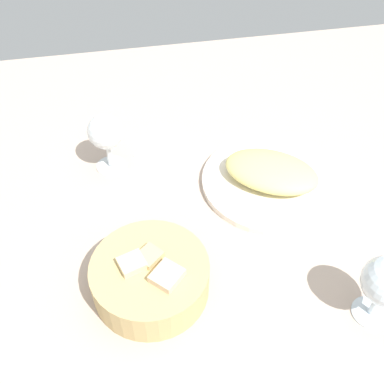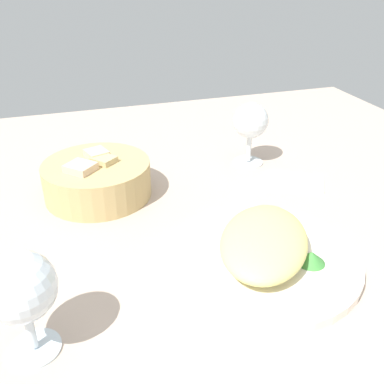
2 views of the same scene
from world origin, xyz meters
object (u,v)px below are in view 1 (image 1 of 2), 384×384
object	(u,v)px
plate	(269,182)
bread_basket	(151,277)
wine_glass_near	(106,134)
folded_napkin	(158,144)

from	to	relation	value
plate	bread_basket	bearing A→B (deg)	36.45
bread_basket	wine_glass_near	bearing A→B (deg)	-81.84
bread_basket	wine_glass_near	xyz separation A→B (cm)	(4.61, -32.11, 5.39)
wine_glass_near	folded_napkin	distance (cm)	14.71
wine_glass_near	plate	bearing A→B (deg)	159.37
plate	bread_basket	world-z (taller)	bread_basket
plate	folded_napkin	size ratio (longest dim) A/B	2.54
bread_basket	wine_glass_near	distance (cm)	32.89
bread_basket	folded_napkin	size ratio (longest dim) A/B	1.75
plate	wine_glass_near	distance (cm)	34.99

